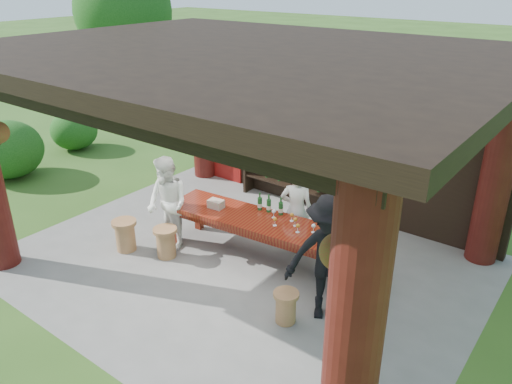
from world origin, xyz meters
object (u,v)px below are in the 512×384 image
Objects in this scene: wine_shelf at (293,157)px; host at (296,211)px; tasting_table at (260,225)px; stool_near_right at (286,306)px; stool_near_left at (166,242)px; guest_woman at (168,204)px; guest_man at (330,259)px; stool_far_left at (125,234)px; napkin_basket at (216,204)px.

host is (1.10, -1.56, -0.27)m from wine_shelf.
tasting_table reaches higher than stool_near_right.
wine_shelf is 1.93m from host.
tasting_table is 6.32× the size of stool_near_left.
tasting_table is 0.70m from host.
host is 0.92× the size of guest_woman.
wine_shelf is 3.73m from guest_man.
guest_man is (1.34, -1.26, 0.17)m from host.
guest_man is (2.97, 0.25, 0.65)m from stool_near_left.
stool_far_left reaches higher than stool_near_right.
host is 0.82× the size of guest_man.
wine_shelf is 3.95m from stool_near_right.
host reaches higher than stool_near_left.
stool_near_right is 0.25× the size of guest_man.
guest_man is (0.38, 0.46, 0.68)m from stool_near_right.
guest_woman reaches higher than napkin_basket.
stool_near_right is (2.59, -0.21, -0.03)m from stool_near_left.
wine_shelf is 0.68× the size of tasting_table.
wine_shelf is 4.89× the size of stool_near_right.
tasting_table is 7.14× the size of stool_near_right.
napkin_basket reaches higher than stool_near_left.
host is (-0.96, 1.72, 0.51)m from stool_near_right.
stool_near_left is 0.65m from guest_woman.
stool_near_left is at bearing -119.77° from napkin_basket.
stool_far_left is 2.98m from host.
stool_near_left is at bearing 153.41° from guest_man.
host is 1.38m from napkin_basket.
stool_far_left is 0.93m from guest_woman.
wine_shelf reaches higher than host.
napkin_basket is at bearing 8.13° from host.
guest_man is (2.44, -2.82, -0.09)m from wine_shelf.
wine_shelf is at bearing 86.86° from guest_woman.
stool_far_left is 2.16× the size of napkin_basket.
stool_near_right is 1.82× the size of napkin_basket.
guest_man is at bearing 4.80° from stool_near_left.
guest_man is at bearing -12.21° from napkin_basket.
wine_shelf is 1.40× the size of guest_woman.
guest_woman is at bearing 46.57° from stool_far_left.
guest_man reaches higher than stool_near_left.
wine_shelf reaches higher than guest_man.
stool_near_right is at bearing -161.01° from guest_man.
guest_man reaches higher than guest_woman.
napkin_basket is at bearing 154.76° from stool_near_right.
napkin_basket is at bearing 41.98° from stool_far_left.
tasting_table is 6.02× the size of stool_far_left.
napkin_basket is at bearing -172.87° from tasting_table.
stool_far_left is at bearing 156.56° from guest_man.
napkin_basket is (-0.86, -0.11, 0.19)m from tasting_table.
tasting_table is at bearing 127.18° from guest_man.
guest_woman is at bearing -157.87° from tasting_table.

